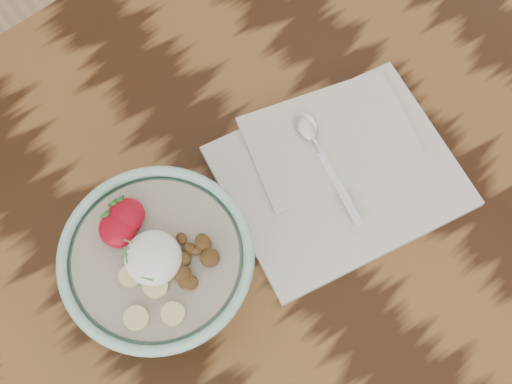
% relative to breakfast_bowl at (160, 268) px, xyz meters
% --- Properties ---
extents(table, '(1.60, 0.90, 0.75)m').
position_rel_breakfast_bowl_xyz_m(table, '(0.15, -0.03, -0.16)').
color(table, black).
rests_on(table, ground).
extents(breakfast_bowl, '(0.20, 0.20, 0.14)m').
position_rel_breakfast_bowl_xyz_m(breakfast_bowl, '(0.00, 0.00, 0.00)').
color(breakfast_bowl, '#9BD0BD').
rests_on(breakfast_bowl, table).
extents(napkin, '(0.32, 0.28, 0.02)m').
position_rel_breakfast_bowl_xyz_m(napkin, '(0.25, -0.01, -0.06)').
color(napkin, silver).
rests_on(napkin, table).
extents(spoon, '(0.06, 0.16, 0.01)m').
position_rel_breakfast_bowl_xyz_m(spoon, '(0.25, 0.03, -0.05)').
color(spoon, silver).
rests_on(spoon, napkin).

